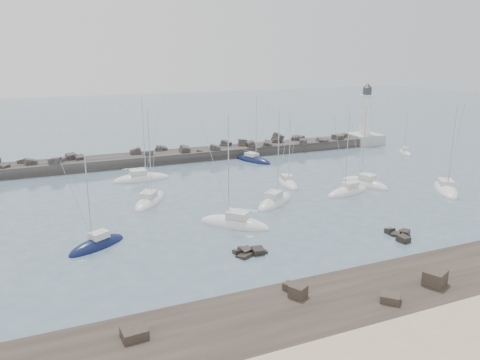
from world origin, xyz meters
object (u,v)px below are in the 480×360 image
at_px(sailboat_4, 141,179).
at_px(sailboat_7, 275,202).
at_px(sailboat_5, 235,224).
at_px(sailboat_10, 365,184).
at_px(sailboat_6, 287,184).
at_px(sailboat_8, 253,160).
at_px(sailboat_9, 348,192).
at_px(lighthouse, 365,130).
at_px(sailboat_11, 446,190).
at_px(sailboat_12, 405,153).
at_px(sailboat_2, 97,246).
at_px(sailboat_3, 150,201).

relative_size(sailboat_4, sailboat_7, 1.06).
height_order(sailboat_5, sailboat_10, sailboat_5).
distance_m(sailboat_5, sailboat_6, 20.43).
bearing_deg(sailboat_8, sailboat_5, -118.68).
bearing_deg(sailboat_9, sailboat_5, -164.34).
xyz_separation_m(sailboat_6, sailboat_8, (2.15, 17.63, -0.00)).
xyz_separation_m(sailboat_9, sailboat_10, (5.27, 2.70, 0.01)).
height_order(lighthouse, sailboat_6, lighthouse).
bearing_deg(lighthouse, sailboat_6, -144.46).
distance_m(sailboat_8, sailboat_11, 35.71).
bearing_deg(sailboat_12, sailboat_10, -144.57).
relative_size(sailboat_6, sailboat_7, 0.84).
distance_m(sailboat_8, sailboat_10, 24.60).
bearing_deg(sailboat_12, sailboat_2, -159.03).
xyz_separation_m(sailboat_5, sailboat_11, (35.66, 0.88, -0.02)).
height_order(lighthouse, sailboat_2, lighthouse).
bearing_deg(sailboat_9, lighthouse, 49.06).
distance_m(sailboat_5, sailboat_7, 10.45).
height_order(sailboat_4, sailboat_5, sailboat_4).
xyz_separation_m(sailboat_8, sailboat_9, (3.89, -25.54, 0.01)).
relative_size(lighthouse, sailboat_7, 1.03).
relative_size(sailboat_2, sailboat_5, 0.78).
relative_size(sailboat_8, sailboat_11, 0.91).
relative_size(sailboat_3, sailboat_6, 1.21).
distance_m(sailboat_5, sailboat_9, 21.90).
relative_size(sailboat_6, sailboat_9, 0.90).
height_order(sailboat_6, sailboat_12, sailboat_6).
xyz_separation_m(sailboat_6, sailboat_12, (34.70, 11.44, -0.01)).
bearing_deg(lighthouse, sailboat_9, -130.94).
bearing_deg(sailboat_8, sailboat_10, -68.14).
distance_m(sailboat_5, sailboat_12, 55.80).
height_order(sailboat_2, sailboat_3, sailboat_3).
bearing_deg(sailboat_5, sailboat_8, 61.32).
height_order(sailboat_2, sailboat_7, sailboat_7).
bearing_deg(sailboat_3, lighthouse, 23.62).
relative_size(sailboat_2, sailboat_10, 0.83).
bearing_deg(sailboat_12, sailboat_8, 169.23).
relative_size(sailboat_4, sailboat_12, 1.53).
distance_m(lighthouse, sailboat_3, 61.60).
bearing_deg(sailboat_5, sailboat_2, -179.75).
relative_size(lighthouse, sailboat_4, 0.97).
bearing_deg(sailboat_6, sailboat_11, -32.11).
bearing_deg(sailboat_2, sailboat_6, 23.87).
bearing_deg(sailboat_3, sailboat_6, 1.08).
height_order(sailboat_6, sailboat_11, sailboat_11).
bearing_deg(sailboat_7, sailboat_11, -10.45).
bearing_deg(sailboat_2, sailboat_11, 1.05).
bearing_deg(sailboat_8, sailboat_9, -81.33).
bearing_deg(sailboat_2, sailboat_10, 11.50).
xyz_separation_m(sailboat_3, sailboat_9, (28.50, -7.48, 0.00)).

